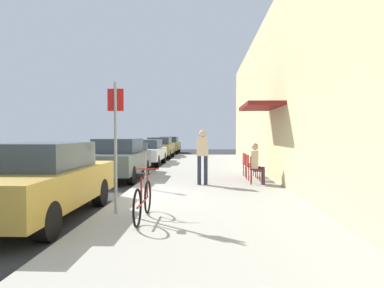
% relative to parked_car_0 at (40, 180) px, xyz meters
% --- Properties ---
extents(ground_plane, '(60.00, 60.00, 0.00)m').
position_rel_parked_car_0_xyz_m(ground_plane, '(1.10, 2.08, -0.78)').
color(ground_plane, '#2D2D30').
extents(sidewalk_slab, '(4.50, 32.00, 0.12)m').
position_rel_parked_car_0_xyz_m(sidewalk_slab, '(3.35, 4.08, -0.72)').
color(sidewalk_slab, '#9E9B93').
rests_on(sidewalk_slab, ground_plane).
extents(building_facade, '(1.40, 32.00, 6.28)m').
position_rel_parked_car_0_xyz_m(building_facade, '(5.75, 4.08, 2.36)').
color(building_facade, beige).
rests_on(building_facade, ground_plane).
extents(parked_car_0, '(1.80, 4.40, 1.52)m').
position_rel_parked_car_0_xyz_m(parked_car_0, '(0.00, 0.00, 0.00)').
color(parked_car_0, '#A58433').
rests_on(parked_car_0, ground_plane).
extents(parked_car_1, '(1.80, 4.40, 1.52)m').
position_rel_parked_car_0_xyz_m(parked_car_1, '(0.00, 6.15, 0.00)').
color(parked_car_1, '#47514C').
rests_on(parked_car_1, ground_plane).
extents(parked_car_2, '(1.80, 4.40, 1.40)m').
position_rel_parked_car_0_xyz_m(parked_car_2, '(0.00, 12.28, -0.05)').
color(parked_car_2, silver).
rests_on(parked_car_2, ground_plane).
extents(parked_car_3, '(1.80, 4.40, 1.46)m').
position_rel_parked_car_0_xyz_m(parked_car_3, '(0.00, 17.94, -0.02)').
color(parked_car_3, '#A58433').
rests_on(parked_car_3, ground_plane).
extents(parked_car_4, '(1.80, 4.40, 1.46)m').
position_rel_parked_car_0_xyz_m(parked_car_4, '(0.00, 24.24, -0.02)').
color(parked_car_4, '#A58433').
rests_on(parked_car_4, ground_plane).
extents(parking_meter, '(0.12, 0.10, 1.32)m').
position_rel_parked_car_0_xyz_m(parking_meter, '(1.55, 3.13, 0.11)').
color(parking_meter, slate).
rests_on(parking_meter, sidewalk_slab).
extents(street_sign, '(0.32, 0.06, 2.60)m').
position_rel_parked_car_0_xyz_m(street_sign, '(1.50, 0.08, 0.86)').
color(street_sign, gray).
rests_on(street_sign, sidewalk_slab).
extents(bicycle_0, '(0.46, 1.71, 0.90)m').
position_rel_parked_car_0_xyz_m(bicycle_0, '(2.14, -0.44, -0.30)').
color(bicycle_0, black).
rests_on(bicycle_0, sidewalk_slab).
extents(cafe_chair_0, '(0.51, 0.51, 0.87)m').
position_rel_parked_car_0_xyz_m(cafe_chair_0, '(4.83, 4.27, -0.15)').
color(cafe_chair_0, maroon).
rests_on(cafe_chair_0, sidewalk_slab).
extents(seated_patron_0, '(0.47, 0.42, 1.29)m').
position_rel_parked_car_0_xyz_m(seated_patron_0, '(4.89, 4.26, 0.04)').
color(seated_patron_0, '#232838').
rests_on(seated_patron_0, sidewalk_slab).
extents(cafe_chair_1, '(0.47, 0.47, 0.87)m').
position_rel_parked_car_0_xyz_m(cafe_chair_1, '(4.83, 5.22, -0.15)').
color(cafe_chair_1, maroon).
rests_on(cafe_chair_1, sidewalk_slab).
extents(cafe_chair_2, '(0.48, 0.48, 0.87)m').
position_rel_parked_car_0_xyz_m(cafe_chair_2, '(4.83, 6.23, -0.15)').
color(cafe_chair_2, maroon).
rests_on(cafe_chair_2, sidewalk_slab).
extents(pedestrian_standing, '(0.36, 0.22, 1.70)m').
position_rel_parked_car_0_xyz_m(pedestrian_standing, '(3.18, 4.03, 0.34)').
color(pedestrian_standing, '#232838').
rests_on(pedestrian_standing, sidewalk_slab).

